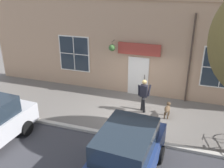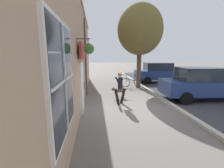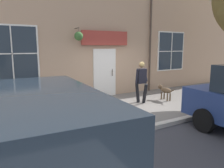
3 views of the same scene
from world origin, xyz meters
name	(u,v)px [view 3 (image 3 of 3)]	position (x,y,z in m)	size (l,w,h in m)	color
ground_plane	(138,106)	(0.00, 0.00, 0.00)	(90.00, 90.00, 0.00)	#66605B
storefront_facade	(107,39)	(-2.34, -0.01, 2.53)	(0.95, 18.00, 5.07)	tan
pedestrian_walking	(141,79)	(-0.40, 0.43, 0.96)	(0.62, 0.59, 1.62)	black
dog_on_leash	(165,90)	(-0.27, 1.58, 0.41)	(1.00, 0.27, 0.62)	brown
fire_hydrant	(29,136)	(1.76, -4.15, 0.40)	(0.34, 0.20, 0.77)	#99999E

